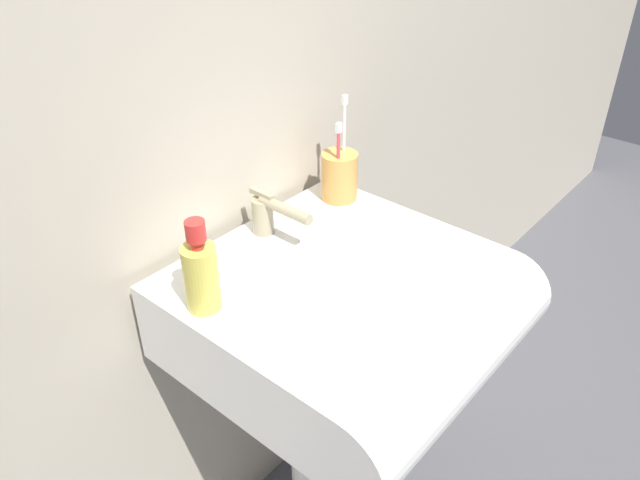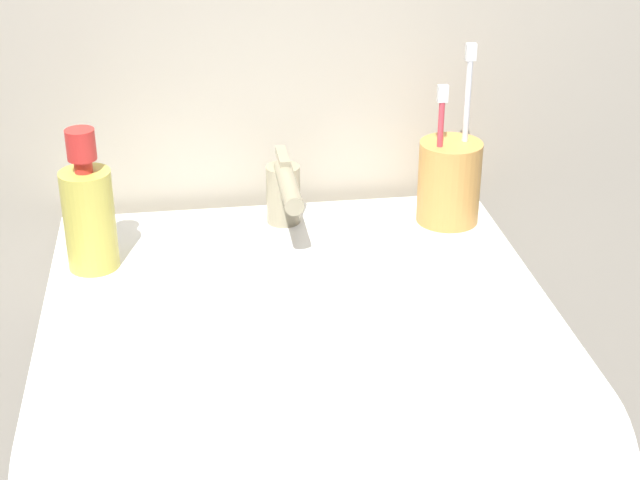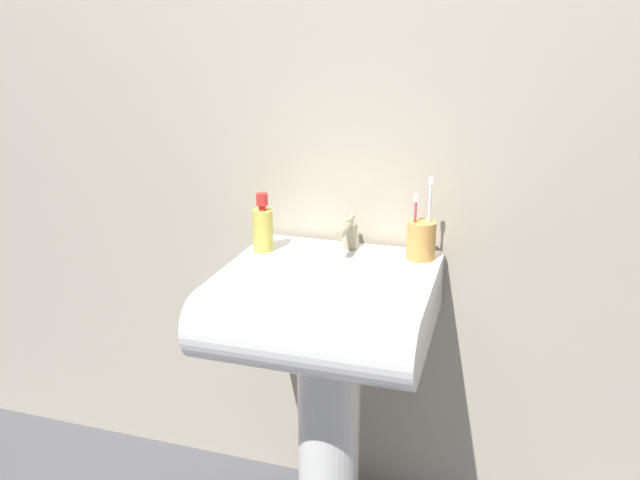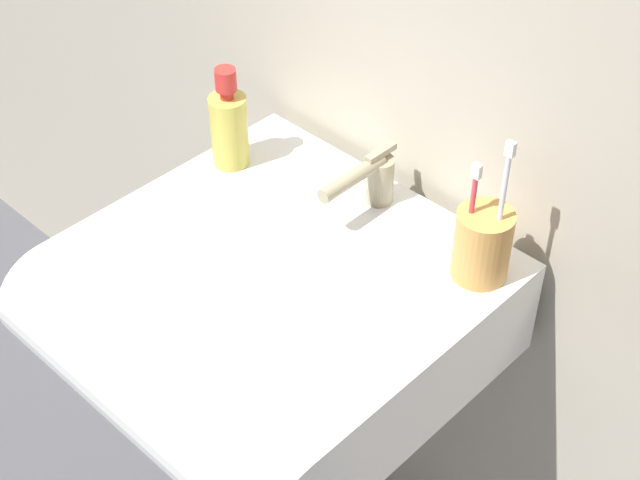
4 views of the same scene
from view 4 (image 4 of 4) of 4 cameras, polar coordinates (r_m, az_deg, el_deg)
The scene contains 5 objects.
sink_pedestal at distance 1.73m, azimuth -1.48°, elevation -13.47°, with size 0.17×0.17×0.69m, color white.
sink_basin at distance 1.38m, azimuth -3.54°, elevation -4.61°, with size 0.54×0.54×0.16m.
faucet at distance 1.41m, azimuth 3.03°, elevation 3.60°, with size 0.04×0.15×0.09m.
toothbrush_cup at distance 1.31m, azimuth 9.44°, elevation -0.20°, with size 0.08×0.08×0.22m.
soap_bottle at distance 1.49m, azimuth -5.32°, elevation 6.61°, with size 0.06×0.06×0.16m.
Camera 4 is at (0.73, -0.69, 1.75)m, focal length 55.00 mm.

